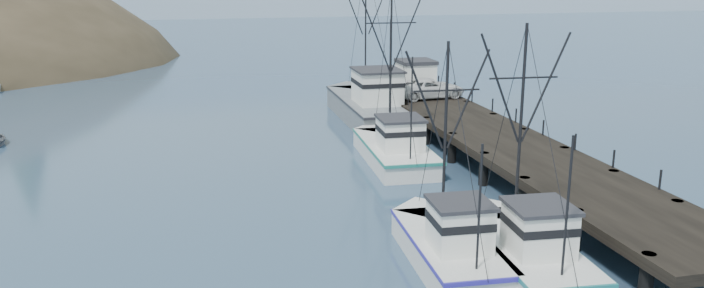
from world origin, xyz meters
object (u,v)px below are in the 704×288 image
Objects in this scene: pier_shed at (416,76)px; pier at (489,135)px; trawler_mid at (448,245)px; trawler_far at (394,149)px; work_vessel at (370,105)px; pickup_truck at (430,88)px; trawler_near at (522,248)px.

pier is at bearing -89.70° from pier_shed.
trawler_far reaches higher than trawler_mid.
trawler_mid is at bearing -106.06° from pier_shed.
pier_shed is at bearing 90.30° from pier.
work_vessel reaches higher than pickup_truck.
trawler_mid is 0.83× the size of trawler_far.
pier is 4.44× the size of trawler_mid.
pier_shed is (6.12, 13.65, 2.60)m from trawler_far.
trawler_mid is (-8.66, -14.79, -0.87)m from pier.
trawler_far is (-0.54, 17.21, 0.00)m from trawler_near.
work_vessel reaches higher than pier_shed.
trawler_far reaches higher than pickup_truck.
trawler_mid is at bearing 160.84° from trawler_near.
pier_shed is at bearing -1.50° from pickup_truck.
trawler_far is at bearing 81.34° from trawler_mid.
pickup_truck reaches higher than pier.
trawler_far is 12.61m from pickup_truck.
trawler_near is at bearing -92.41° from work_vessel.
trawler_far reaches higher than trawler_near.
work_vessel is at bearing 81.96° from trawler_far.
pickup_truck is at bearing 59.16° from trawler_far.
trawler_mid is at bearing -98.39° from work_vessel.
pickup_truck is (8.85, 26.86, 2.00)m from trawler_mid.
trawler_near is at bearing -100.25° from pier_shed.
pier is at bearing 172.46° from pickup_truck.
trawler_far is at bearing 91.80° from trawler_near.
work_vessel reaches higher than trawler_near.
trawler_mid is at bearing -120.35° from pier.
pier_shed is (5.58, 30.86, 2.60)m from trawler_near.
trawler_mid is at bearing 155.13° from pickup_truck.
trawler_mid is at bearing -98.66° from trawler_far.
trawler_far is 2.04× the size of pickup_truck.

